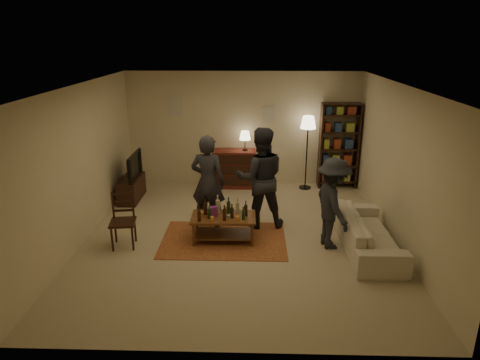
{
  "coord_description": "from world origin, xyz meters",
  "views": [
    {
      "loc": [
        0.22,
        -7.03,
        3.49
      ],
      "look_at": [
        0.01,
        0.1,
        1.06
      ],
      "focal_mm": 32.0,
      "sensor_mm": 36.0,
      "label": 1
    }
  ],
  "objects_px": {
    "bookshelf": "(339,145)",
    "sofa": "(368,233)",
    "coffee_table": "(223,219)",
    "person_by_sofa": "(333,204)",
    "person_right": "(260,178)",
    "person_left": "(208,182)",
    "dresser": "(235,168)",
    "dining_chair": "(123,218)",
    "floor_lamp": "(308,127)",
    "tv_stand": "(131,183)"
  },
  "relations": [
    {
      "from": "dresser",
      "to": "floor_lamp",
      "type": "xyz_separation_m",
      "value": [
        1.68,
        -0.07,
        1.0
      ]
    },
    {
      "from": "dining_chair",
      "to": "person_by_sofa",
      "type": "height_order",
      "value": "person_by_sofa"
    },
    {
      "from": "coffee_table",
      "to": "person_left",
      "type": "distance_m",
      "value": 0.82
    },
    {
      "from": "dresser",
      "to": "person_right",
      "type": "relative_size",
      "value": 0.71
    },
    {
      "from": "coffee_table",
      "to": "floor_lamp",
      "type": "relative_size",
      "value": 0.66
    },
    {
      "from": "floor_lamp",
      "to": "person_by_sofa",
      "type": "relative_size",
      "value": 1.1
    },
    {
      "from": "sofa",
      "to": "person_right",
      "type": "xyz_separation_m",
      "value": [
        -1.82,
        0.91,
        0.65
      ]
    },
    {
      "from": "sofa",
      "to": "coffee_table",
      "type": "bearing_deg",
      "value": 84.08
    },
    {
      "from": "bookshelf",
      "to": "person_by_sofa",
      "type": "distance_m",
      "value": 3.17
    },
    {
      "from": "floor_lamp",
      "to": "tv_stand",
      "type": "bearing_deg",
      "value": -167.94
    },
    {
      "from": "sofa",
      "to": "person_left",
      "type": "height_order",
      "value": "person_left"
    },
    {
      "from": "dining_chair",
      "to": "person_right",
      "type": "distance_m",
      "value": 2.56
    },
    {
      "from": "dining_chair",
      "to": "person_right",
      "type": "height_order",
      "value": "person_right"
    },
    {
      "from": "coffee_table",
      "to": "person_by_sofa",
      "type": "height_order",
      "value": "person_by_sofa"
    },
    {
      "from": "bookshelf",
      "to": "person_right",
      "type": "distance_m",
      "value": 2.94
    },
    {
      "from": "dining_chair",
      "to": "sofa",
      "type": "bearing_deg",
      "value": -8.37
    },
    {
      "from": "floor_lamp",
      "to": "person_right",
      "type": "xyz_separation_m",
      "value": [
        -1.11,
        -2.13,
        -0.52
      ]
    },
    {
      "from": "dresser",
      "to": "sofa",
      "type": "distance_m",
      "value": 3.93
    },
    {
      "from": "bookshelf",
      "to": "sofa",
      "type": "height_order",
      "value": "bookshelf"
    },
    {
      "from": "person_left",
      "to": "person_by_sofa",
      "type": "height_order",
      "value": "person_left"
    },
    {
      "from": "coffee_table",
      "to": "bookshelf",
      "type": "distance_m",
      "value": 3.91
    },
    {
      "from": "person_by_sofa",
      "to": "coffee_table",
      "type": "bearing_deg",
      "value": 72.28
    },
    {
      "from": "sofa",
      "to": "person_left",
      "type": "xyz_separation_m",
      "value": [
        -2.79,
        0.83,
        0.59
      ]
    },
    {
      "from": "floor_lamp",
      "to": "dining_chair",
      "type": "bearing_deg",
      "value": -139.16
    },
    {
      "from": "coffee_table",
      "to": "bookshelf",
      "type": "height_order",
      "value": "bookshelf"
    },
    {
      "from": "coffee_table",
      "to": "dresser",
      "type": "bearing_deg",
      "value": 88.3
    },
    {
      "from": "person_by_sofa",
      "to": "person_left",
      "type": "bearing_deg",
      "value": 58.57
    },
    {
      "from": "coffee_table",
      "to": "dining_chair",
      "type": "distance_m",
      "value": 1.73
    },
    {
      "from": "bookshelf",
      "to": "sofa",
      "type": "xyz_separation_m",
      "value": [
        -0.05,
        -3.18,
        -0.73
      ]
    },
    {
      "from": "dining_chair",
      "to": "floor_lamp",
      "type": "xyz_separation_m",
      "value": [
        3.48,
        3.01,
        0.97
      ]
    },
    {
      "from": "sofa",
      "to": "person_left",
      "type": "relative_size",
      "value": 1.17
    },
    {
      "from": "tv_stand",
      "to": "bookshelf",
      "type": "distance_m",
      "value": 4.84
    },
    {
      "from": "tv_stand",
      "to": "person_by_sofa",
      "type": "xyz_separation_m",
      "value": [
        4.03,
        -2.11,
        0.41
      ]
    },
    {
      "from": "coffee_table",
      "to": "dining_chair",
      "type": "relative_size",
      "value": 1.17
    },
    {
      "from": "coffee_table",
      "to": "dining_chair",
      "type": "height_order",
      "value": "dining_chair"
    },
    {
      "from": "dining_chair",
      "to": "dresser",
      "type": "relative_size",
      "value": 0.71
    },
    {
      "from": "bookshelf",
      "to": "sofa",
      "type": "distance_m",
      "value": 3.26
    },
    {
      "from": "dresser",
      "to": "bookshelf",
      "type": "xyz_separation_m",
      "value": [
        2.44,
        0.07,
        0.56
      ]
    },
    {
      "from": "dresser",
      "to": "bookshelf",
      "type": "bearing_deg",
      "value": 1.57
    },
    {
      "from": "sofa",
      "to": "person_left",
      "type": "bearing_deg",
      "value": 73.39
    },
    {
      "from": "person_left",
      "to": "person_by_sofa",
      "type": "xyz_separation_m",
      "value": [
        2.18,
        -0.74,
        -0.1
      ]
    },
    {
      "from": "sofa",
      "to": "person_right",
      "type": "distance_m",
      "value": 2.14
    },
    {
      "from": "tv_stand",
      "to": "person_by_sofa",
      "type": "height_order",
      "value": "person_by_sofa"
    },
    {
      "from": "bookshelf",
      "to": "person_by_sofa",
      "type": "height_order",
      "value": "bookshelf"
    },
    {
      "from": "tv_stand",
      "to": "sofa",
      "type": "distance_m",
      "value": 5.14
    },
    {
      "from": "floor_lamp",
      "to": "person_by_sofa",
      "type": "bearing_deg",
      "value": -88.19
    },
    {
      "from": "dresser",
      "to": "floor_lamp",
      "type": "bearing_deg",
      "value": -2.45
    },
    {
      "from": "person_right",
      "to": "person_by_sofa",
      "type": "xyz_separation_m",
      "value": [
        1.21,
        -0.82,
        -0.17
      ]
    },
    {
      "from": "person_by_sofa",
      "to": "sofa",
      "type": "bearing_deg",
      "value": -110.74
    },
    {
      "from": "dresser",
      "to": "person_right",
      "type": "xyz_separation_m",
      "value": [
        0.57,
        -2.2,
        0.48
      ]
    }
  ]
}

